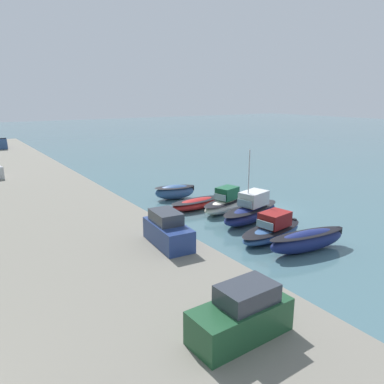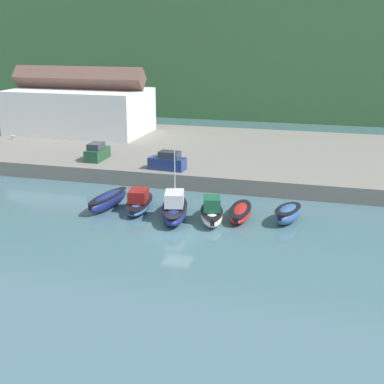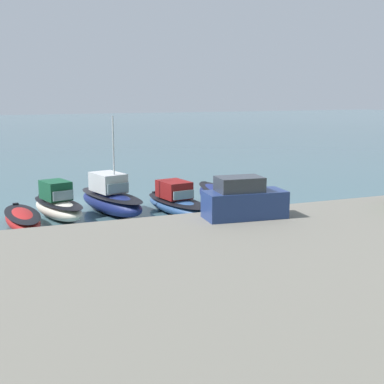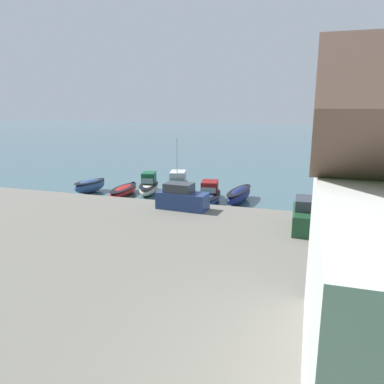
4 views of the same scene
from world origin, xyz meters
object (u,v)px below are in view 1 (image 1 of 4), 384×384
(parked_car_2, at_px, (168,231))
(pickup_truck_0, at_px, (1,144))
(moored_boat_3, at_px, (225,203))
(moored_boat_2, at_px, (251,211))
(moored_boat_4, at_px, (197,203))
(moored_boat_1, at_px, (272,230))
(parked_car_1, at_px, (242,315))
(moored_boat_5, at_px, (175,192))
(moored_boat_0, at_px, (307,240))

(parked_car_2, distance_m, pickup_truck_0, 56.78)
(moored_boat_3, bearing_deg, pickup_truck_0, 0.56)
(moored_boat_2, bearing_deg, moored_boat_4, 4.03)
(moored_boat_4, bearing_deg, moored_boat_3, -146.78)
(moored_boat_1, relative_size, moored_boat_2, 0.90)
(parked_car_1, height_order, pickup_truck_0, parked_car_1)
(moored_boat_3, xyz_separation_m, moored_boat_5, (6.83, 1.74, -0.05))
(parked_car_2, bearing_deg, moored_boat_1, -174.21)
(parked_car_2, height_order, pickup_truck_0, parked_car_2)
(parked_car_1, bearing_deg, moored_boat_2, -45.10)
(moored_boat_0, bearing_deg, pickup_truck_0, 19.38)
(moored_boat_5, bearing_deg, moored_boat_1, -164.81)
(moored_boat_1, xyz_separation_m, moored_boat_4, (10.11, 0.42, -0.21))
(moored_boat_1, distance_m, parked_car_1, 15.73)
(moored_boat_3, distance_m, moored_boat_5, 7.05)
(moored_boat_1, xyz_separation_m, pickup_truck_0, (56.54, 12.45, 1.81))
(moored_boat_0, xyz_separation_m, pickup_truck_0, (59.71, 12.82, 1.74))
(moored_boat_2, distance_m, parked_car_1, 19.67)
(pickup_truck_0, bearing_deg, moored_boat_3, 112.44)
(pickup_truck_0, bearing_deg, moored_boat_4, 111.18)
(moored_boat_2, bearing_deg, moored_boat_3, -11.32)
(parked_car_1, relative_size, parked_car_2, 0.98)
(moored_boat_1, distance_m, moored_boat_5, 14.57)
(moored_boat_3, height_order, moored_boat_5, moored_boat_3)
(moored_boat_2, relative_size, moored_boat_3, 1.24)
(moored_boat_0, xyz_separation_m, parked_car_2, (3.00, 9.98, 1.84))
(moored_boat_2, xyz_separation_m, parked_car_2, (-4.35, 11.13, 1.66))
(moored_boat_3, height_order, pickup_truck_0, pickup_truck_0)
(moored_boat_3, bearing_deg, moored_boat_4, 21.46)
(moored_boat_1, xyz_separation_m, parked_car_1, (-10.11, 11.90, 1.91))
(moored_boat_1, relative_size, pickup_truck_0, 1.44)
(moored_boat_4, height_order, moored_boat_5, moored_boat_5)
(moored_boat_0, relative_size, moored_boat_2, 0.88)
(moored_boat_5, bearing_deg, moored_boat_0, -163.88)
(moored_boat_4, height_order, parked_car_1, parked_car_1)
(moored_boat_5, distance_m, pickup_truck_0, 43.71)
(moored_boat_0, relative_size, moored_boat_5, 1.43)
(moored_boat_0, xyz_separation_m, moored_boat_1, (3.17, 0.37, -0.07))
(moored_boat_5, height_order, parked_car_2, parked_car_2)
(moored_boat_1, height_order, parked_car_2, parked_car_2)
(moored_boat_0, height_order, moored_boat_2, moored_boat_2)
(moored_boat_1, bearing_deg, moored_boat_3, -19.31)
(moored_boat_0, bearing_deg, moored_boat_2, -1.64)
(moored_boat_5, height_order, parked_car_1, parked_car_1)
(moored_boat_2, distance_m, moored_boat_5, 10.57)
(moored_boat_4, relative_size, pickup_truck_0, 1.27)
(pickup_truck_0, bearing_deg, parked_car_2, 99.52)
(moored_boat_4, bearing_deg, parked_car_2, 134.74)
(moored_boat_4, bearing_deg, moored_boat_2, -165.34)
(moored_boat_5, relative_size, pickup_truck_0, 0.98)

